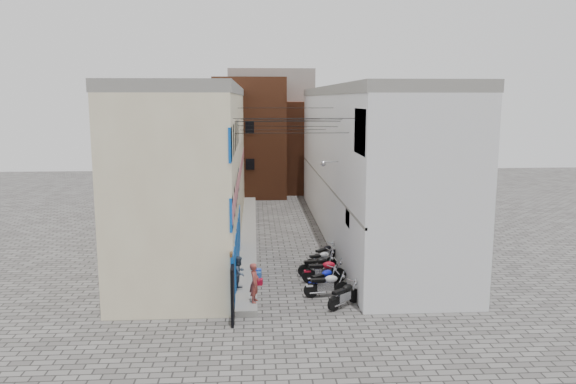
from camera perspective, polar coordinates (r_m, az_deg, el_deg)
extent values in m
plane|color=#514E4C|center=(22.14, 1.12, -12.51)|extent=(90.00, 90.00, 0.00)
cube|color=gray|center=(34.44, -4.02, -4.25)|extent=(0.90, 26.00, 0.25)
cube|color=beige|center=(33.87, -9.10, 2.52)|extent=(5.00, 26.00, 8.50)
cube|color=#D47781|center=(33.74, -4.93, 2.15)|extent=(0.10, 26.00, 0.80)
cube|color=#0B4BAB|center=(26.32, -5.26, -5.95)|extent=(0.12, 10.20, 2.40)
cube|color=#0B4BAB|center=(25.55, -5.44, 2.72)|extent=(0.10, 10.20, 4.00)
cube|color=gray|center=(33.63, -9.31, 10.15)|extent=(5.10, 26.00, 0.50)
cube|color=black|center=(21.33, -5.65, -10.27)|extent=(0.10, 1.20, 2.20)
cube|color=silver|center=(34.35, 7.75, 2.65)|extent=(5.00, 26.00, 8.50)
cube|color=#0B4BAB|center=(22.40, 7.43, 6.11)|extent=(0.10, 2.40, 1.80)
cube|color=white|center=(25.38, 6.20, -2.60)|extent=(0.08, 1.00, 0.70)
cylinder|color=#B2B2B7|center=(27.89, 4.42, 3.10)|extent=(0.80, 0.06, 0.06)
sphere|color=#B2B2B7|center=(27.85, 3.60, 2.89)|extent=(0.28, 0.28, 0.28)
cube|color=gray|center=(34.12, 7.92, 10.18)|extent=(5.10, 26.00, 0.50)
cube|color=gray|center=(34.07, 3.66, 1.22)|extent=(0.10, 26.00, 0.12)
cube|color=brown|center=(48.57, -3.88, 5.59)|extent=(6.00, 6.00, 10.00)
cube|color=brown|center=(50.85, 1.81, 4.65)|extent=(5.00, 6.00, 8.00)
cube|color=gray|center=(54.55, -1.73, 6.56)|extent=(8.00, 5.00, 11.00)
cube|color=black|center=(46.24, -1.36, 0.67)|extent=(2.00, 0.30, 2.40)
cylinder|color=black|center=(22.53, 0.78, 7.48)|extent=(5.20, 0.02, 0.02)
cylinder|color=black|center=(24.56, 0.43, 6.01)|extent=(5.20, 0.02, 0.02)
cylinder|color=black|center=(27.03, 0.07, 7.18)|extent=(5.20, 0.02, 0.02)
cylinder|color=black|center=(29.51, -0.24, 8.54)|extent=(5.20, 0.02, 0.02)
cylinder|color=black|center=(32.55, -0.53, 6.34)|extent=(5.20, 0.02, 0.02)
cylinder|color=black|center=(35.52, -0.79, 7.41)|extent=(5.20, 0.02, 0.02)
cylinder|color=black|center=(25.53, 0.28, 7.27)|extent=(5.65, 2.07, 0.02)
cylinder|color=black|center=(28.54, -0.12, 6.70)|extent=(5.80, 1.58, 0.02)
imported|color=brown|center=(22.65, -3.42, -9.18)|extent=(0.50, 0.65, 1.60)
imported|color=#364151|center=(24.20, -4.98, -8.16)|extent=(0.80, 0.87, 1.44)
cylinder|color=#2257AD|center=(25.80, -3.08, -8.67)|extent=(0.40, 0.40, 0.51)
cylinder|color=blue|center=(26.14, -3.08, -8.38)|extent=(0.45, 0.45, 0.54)
cube|color=#A70B26|center=(25.62, -3.07, -9.10)|extent=(0.45, 0.35, 0.26)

